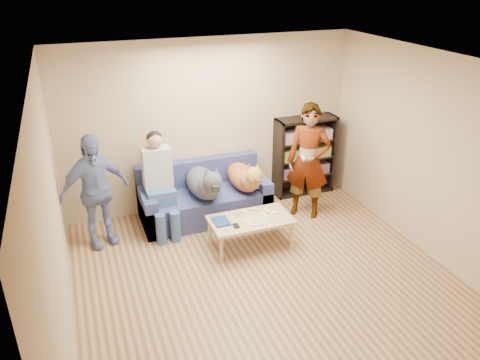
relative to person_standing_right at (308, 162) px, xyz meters
name	(u,v)px	position (x,y,z in m)	size (l,w,h in m)	color
ground	(276,293)	(-1.23, -1.61, -0.87)	(5.00, 5.00, 0.00)	brown
ceiling	(285,71)	(-1.23, -1.61, 1.73)	(5.00, 5.00, 0.00)	white
wall_back	(210,125)	(-1.23, 0.89, 0.43)	(4.50, 4.50, 0.00)	tan
wall_left	(54,234)	(-3.48, -1.61, 0.43)	(5.00, 5.00, 0.00)	tan
wall_right	(448,165)	(1.02, -1.61, 0.43)	(5.00, 5.00, 0.00)	tan
blanket	(250,184)	(-0.80, 0.32, -0.37)	(0.41, 0.35, 0.14)	#ACABB0
person_standing_right	(308,162)	(0.00, 0.00, 0.00)	(0.64, 0.42, 1.75)	gray
person_standing_left	(95,191)	(-3.03, 0.24, -0.08)	(0.93, 0.39, 1.59)	#7589BB
held_controller	(303,158)	(-0.20, -0.20, 0.16)	(0.04, 0.12, 0.03)	white
notebook_blue	(221,221)	(-1.53, -0.49, -0.44)	(0.20, 0.26, 0.03)	navy
papers	(257,221)	(-1.08, -0.64, -0.45)	(0.26, 0.20, 0.01)	white
magazine	(258,219)	(-1.05, -0.62, -0.43)	(0.22, 0.17, 0.01)	#BDBA97
camera_silver	(239,214)	(-1.25, -0.42, -0.43)	(0.11, 0.06, 0.05)	silver
controller_a	(267,211)	(-0.85, -0.44, -0.44)	(0.04, 0.13, 0.03)	silver
controller_b	(274,212)	(-0.77, -0.52, -0.44)	(0.09, 0.06, 0.03)	white
headphone_cup_a	(265,216)	(-0.93, -0.56, -0.44)	(0.07, 0.07, 0.02)	white
headphone_cup_b	(263,213)	(-0.93, -0.48, -0.44)	(0.07, 0.07, 0.02)	white
pen_orange	(254,224)	(-1.15, -0.70, -0.45)	(0.01, 0.01, 0.14)	orange
pen_black	(254,211)	(-1.01, -0.36, -0.45)	(0.01, 0.01, 0.14)	black
wallet	(236,226)	(-1.38, -0.66, -0.45)	(0.07, 0.12, 0.01)	black
sofa	(204,199)	(-1.48, 0.49, -0.59)	(1.90, 0.85, 0.82)	#515B93
person_seated	(159,180)	(-2.15, 0.36, -0.10)	(0.40, 0.73, 1.47)	#436894
dog_gray	(205,183)	(-1.52, 0.28, -0.22)	(0.44, 1.26, 0.63)	#494B52
dog_tan	(245,177)	(-0.88, 0.31, -0.24)	(0.40, 1.16, 0.58)	#A55632
coffee_table	(250,222)	(-1.13, -0.54, -0.50)	(1.10, 0.60, 0.42)	tan
bookshelf	(304,154)	(0.32, 0.72, -0.19)	(1.00, 0.34, 1.30)	black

